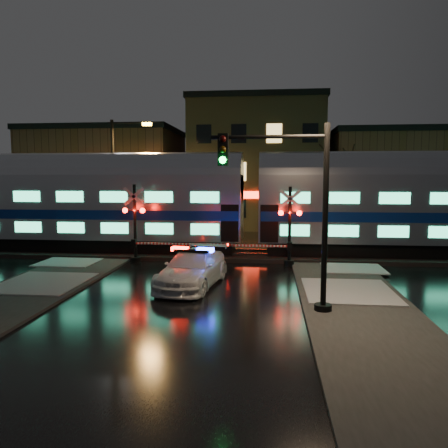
# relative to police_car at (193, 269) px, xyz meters

# --- Properties ---
(ground) EXTENTS (120.00, 120.00, 0.00)m
(ground) POSITION_rel_police_car_xyz_m (-0.01, 2.37, -0.77)
(ground) COLOR black
(ground) RESTS_ON ground
(ballast) EXTENTS (90.00, 4.20, 0.24)m
(ballast) POSITION_rel_police_car_xyz_m (-0.01, 7.37, -0.65)
(ballast) COLOR black
(ballast) RESTS_ON ground
(sidewalk_left) EXTENTS (4.00, 20.00, 0.12)m
(sidewalk_left) POSITION_rel_police_car_xyz_m (-6.51, -3.63, -0.71)
(sidewalk_left) COLOR #2D2D2D
(sidewalk_left) RESTS_ON ground
(sidewalk_right) EXTENTS (4.00, 20.00, 0.12)m
(sidewalk_right) POSITION_rel_police_car_xyz_m (6.49, -3.63, -0.71)
(sidewalk_right) COLOR #2D2D2D
(sidewalk_right) RESTS_ON ground
(building_left) EXTENTS (14.00, 10.00, 9.00)m
(building_left) POSITION_rel_police_car_xyz_m (-13.01, 24.37, 3.73)
(building_left) COLOR brown
(building_left) RESTS_ON ground
(building_mid) EXTENTS (12.00, 11.00, 11.50)m
(building_mid) POSITION_rel_police_car_xyz_m (1.99, 24.87, 4.98)
(building_mid) COLOR brown
(building_mid) RESTS_ON ground
(building_right) EXTENTS (12.00, 10.00, 8.50)m
(building_right) POSITION_rel_police_car_xyz_m (14.99, 24.37, 3.48)
(building_right) COLOR brown
(building_right) RESTS_ON ground
(train) EXTENTS (51.00, 3.12, 5.92)m
(train) POSITION_rel_police_car_xyz_m (2.17, 7.37, 2.61)
(train) COLOR black
(train) RESTS_ON ballast
(police_car) EXTENTS (2.86, 5.51, 1.69)m
(police_car) POSITION_rel_police_car_xyz_m (0.00, 0.00, 0.00)
(police_car) COLOR white
(police_car) RESTS_ON ground
(crossing_signal_right) EXTENTS (5.95, 0.66, 4.21)m
(crossing_signal_right) POSITION_rel_police_car_xyz_m (3.98, 4.68, 0.98)
(crossing_signal_right) COLOR black
(crossing_signal_right) RESTS_ON ground
(crossing_signal_left) EXTENTS (6.09, 0.67, 4.31)m
(crossing_signal_left) POSITION_rel_police_car_xyz_m (-3.68, 4.68, 1.02)
(crossing_signal_left) COLOR black
(crossing_signal_left) RESTS_ON ground
(traffic_light) EXTENTS (4.19, 0.73, 6.47)m
(traffic_light) POSITION_rel_police_car_xyz_m (4.14, -3.36, 2.67)
(traffic_light) COLOR black
(traffic_light) RESTS_ON ground
(streetlight) EXTENTS (2.89, 0.30, 8.64)m
(streetlight) POSITION_rel_police_car_xyz_m (-7.32, 11.37, 4.21)
(streetlight) COLOR black
(streetlight) RESTS_ON ground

